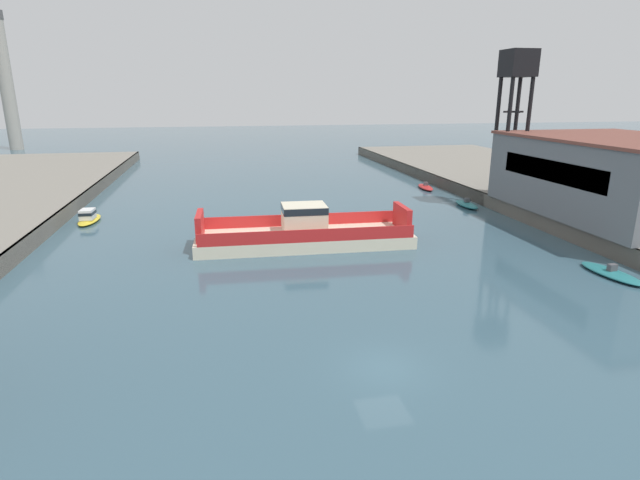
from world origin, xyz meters
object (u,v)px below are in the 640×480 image
moored_boat_mid_left (611,273)px  crane_tower (516,84)px  moored_boat_mid_right (467,204)px  warehouse_shed (621,176)px  chain_ferry (304,233)px  moored_boat_near_left (426,187)px  smokestack_distant_a (5,78)px  moored_boat_near_right (89,217)px

moored_boat_mid_left → crane_tower: crane_tower is taller
moored_boat_mid_right → warehouse_shed: 16.42m
chain_ferry → crane_tower: bearing=21.8°
moored_boat_near_left → smokestack_distant_a: bearing=137.9°
moored_boat_mid_left → smokestack_distant_a: size_ratio=0.18×
crane_tower → smokestack_distant_a: (-81.43, 83.68, 2.64)m
smokestack_distant_a → moored_boat_near_left: bearing=-42.1°
moored_boat_near_left → moored_boat_mid_left: bearing=-90.9°
moored_boat_near_right → moored_boat_mid_right: size_ratio=1.11×
moored_boat_mid_right → smokestack_distant_a: size_ratio=0.15×
moored_boat_near_left → moored_boat_mid_left: size_ratio=0.93×
crane_tower → moored_boat_mid_left: bearing=-101.6°
moored_boat_near_left → crane_tower: bearing=-73.3°
chain_ferry → crane_tower: crane_tower is taller
moored_boat_near_left → warehouse_shed: size_ratio=0.24×
chain_ferry → warehouse_shed: (31.73, -0.24, 4.22)m
crane_tower → smokestack_distant_a: bearing=134.2°
moored_boat_near_left → moored_boat_mid_right: (0.15, -12.16, 0.03)m
moored_boat_near_right → moored_boat_mid_left: (42.23, -25.25, -0.32)m
moored_boat_near_right → warehouse_shed: warehouse_shed is taller
moored_boat_mid_right → moored_boat_near_left: bearing=90.7°
moored_boat_mid_right → smokestack_distant_a: (-77.46, 82.10, 16.51)m
moored_boat_near_left → crane_tower: 19.98m
moored_boat_mid_right → warehouse_shed: bearing=-51.1°
moored_boat_mid_left → crane_tower: 27.10m
moored_boat_mid_left → moored_boat_near_right: bearing=149.1°
moored_boat_mid_right → smokestack_distant_a: bearing=133.3°
smokestack_distant_a → moored_boat_mid_right: bearing=-46.7°
chain_ferry → moored_boat_near_right: (-21.04, 12.82, -0.58)m
moored_boat_near_left → crane_tower: size_ratio=0.32×
chain_ferry → smokestack_distant_a: bearing=120.6°
crane_tower → warehouse_shed: bearing=-61.0°
moored_boat_near_left → moored_boat_mid_right: size_ratio=1.08×
warehouse_shed → smokestack_distant_a: bearing=132.8°
moored_boat_near_left → crane_tower: crane_tower is taller
chain_ferry → moored_boat_near_left: 32.46m
moored_boat_near_left → smokestack_distant_a: 105.55m
chain_ferry → moored_boat_mid_right: size_ratio=4.00×
moored_boat_near_right → warehouse_shed: (52.77, -13.06, 4.80)m
moored_boat_mid_left → warehouse_shed: warehouse_shed is taller
chain_ferry → moored_boat_mid_right: (21.90, 11.91, -0.83)m
moored_boat_near_right → warehouse_shed: 54.57m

